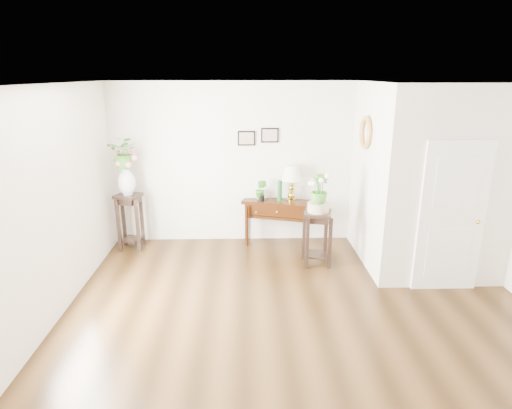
{
  "coord_description": "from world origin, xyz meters",
  "views": [
    {
      "loc": [
        -0.69,
        -4.6,
        2.91
      ],
      "look_at": [
        -0.53,
        1.3,
        1.1
      ],
      "focal_mm": 30.0,
      "sensor_mm": 36.0,
      "label": 1
    }
  ],
  "objects_px": {
    "table_lamp": "(292,181)",
    "plant_stand_b": "(317,238)",
    "console_table": "(276,221)",
    "plant_stand_a": "(130,222)"
  },
  "relations": [
    {
      "from": "table_lamp",
      "to": "plant_stand_b",
      "type": "relative_size",
      "value": 0.72
    },
    {
      "from": "console_table",
      "to": "table_lamp",
      "type": "xyz_separation_m",
      "value": [
        0.26,
        0.0,
        0.74
      ]
    },
    {
      "from": "console_table",
      "to": "plant_stand_b",
      "type": "xyz_separation_m",
      "value": [
        0.58,
        -0.93,
        0.05
      ]
    },
    {
      "from": "plant_stand_b",
      "to": "table_lamp",
      "type": "bearing_deg",
      "value": 108.68
    },
    {
      "from": "plant_stand_a",
      "to": "plant_stand_b",
      "type": "distance_m",
      "value": 3.17
    },
    {
      "from": "plant_stand_a",
      "to": "plant_stand_b",
      "type": "height_order",
      "value": "plant_stand_a"
    },
    {
      "from": "table_lamp",
      "to": "plant_stand_b",
      "type": "distance_m",
      "value": 1.2
    },
    {
      "from": "plant_stand_b",
      "to": "plant_stand_a",
      "type": "bearing_deg",
      "value": 166.79
    },
    {
      "from": "table_lamp",
      "to": "plant_stand_b",
      "type": "xyz_separation_m",
      "value": [
        0.31,
        -0.93,
        -0.7
      ]
    },
    {
      "from": "table_lamp",
      "to": "plant_stand_a",
      "type": "distance_m",
      "value": 2.86
    }
  ]
}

